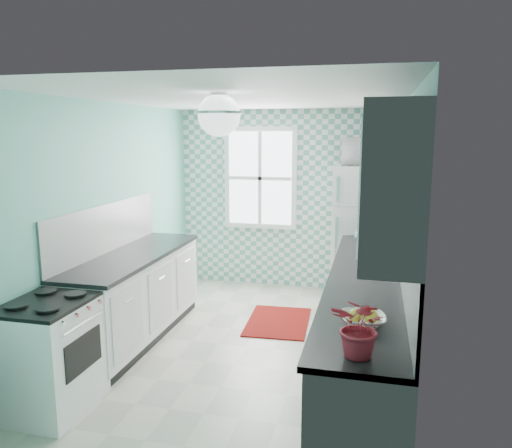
% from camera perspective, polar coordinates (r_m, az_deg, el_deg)
% --- Properties ---
extents(floor, '(3.00, 4.40, 0.02)m').
position_cam_1_polar(floor, '(5.32, -1.19, -13.93)').
color(floor, beige).
rests_on(floor, ground).
extents(ceiling, '(3.00, 4.40, 0.02)m').
position_cam_1_polar(ceiling, '(4.86, -1.31, 14.27)').
color(ceiling, white).
rests_on(ceiling, wall_back).
extents(wall_back, '(3.00, 0.02, 2.50)m').
position_cam_1_polar(wall_back, '(7.07, 3.35, 2.81)').
color(wall_back, '#69C0AB').
rests_on(wall_back, floor).
extents(wall_front, '(3.00, 0.02, 2.50)m').
position_cam_1_polar(wall_front, '(2.92, -12.53, -8.45)').
color(wall_front, '#69C0AB').
rests_on(wall_front, floor).
extents(wall_left, '(0.02, 4.40, 2.50)m').
position_cam_1_polar(wall_left, '(5.52, -16.59, 0.23)').
color(wall_left, '#69C0AB').
rests_on(wall_left, floor).
extents(wall_right, '(0.02, 4.40, 2.50)m').
position_cam_1_polar(wall_right, '(4.79, 16.52, -1.27)').
color(wall_right, '#69C0AB').
rests_on(wall_right, floor).
extents(accent_wall, '(3.00, 0.01, 2.50)m').
position_cam_1_polar(accent_wall, '(7.05, 3.32, 2.79)').
color(accent_wall, '#61A292').
rests_on(accent_wall, wall_back).
extents(window, '(1.04, 0.05, 1.44)m').
position_cam_1_polar(window, '(7.06, 0.50, 5.26)').
color(window, white).
rests_on(window, wall_back).
extents(backsplash_right, '(0.02, 3.60, 0.51)m').
position_cam_1_polar(backsplash_right, '(4.41, 16.43, -2.99)').
color(backsplash_right, white).
rests_on(backsplash_right, wall_right).
extents(backsplash_left, '(0.02, 2.15, 0.51)m').
position_cam_1_polar(backsplash_left, '(5.45, -16.76, -0.48)').
color(backsplash_left, white).
rests_on(backsplash_left, wall_left).
extents(upper_cabinets_right, '(0.33, 3.20, 0.90)m').
position_cam_1_polar(upper_cabinets_right, '(4.10, 14.92, 6.10)').
color(upper_cabinets_right, silver).
rests_on(upper_cabinets_right, wall_right).
extents(upper_cabinet_fridge, '(0.40, 0.74, 0.40)m').
position_cam_1_polar(upper_cabinet_fridge, '(6.52, 14.35, 10.68)').
color(upper_cabinet_fridge, silver).
rests_on(upper_cabinet_fridge, wall_right).
extents(ceiling_light, '(0.34, 0.34, 0.35)m').
position_cam_1_polar(ceiling_light, '(4.08, -4.25, 12.35)').
color(ceiling_light, silver).
rests_on(ceiling_light, ceiling).
extents(base_cabinets_right, '(0.60, 3.60, 0.90)m').
position_cam_1_polar(base_cabinets_right, '(4.62, 12.31, -11.86)').
color(base_cabinets_right, white).
rests_on(base_cabinets_right, floor).
extents(countertop_right, '(0.63, 3.60, 0.04)m').
position_cam_1_polar(countertop_right, '(4.47, 12.35, -6.26)').
color(countertop_right, black).
rests_on(countertop_right, base_cabinets_right).
extents(base_cabinets_left, '(0.60, 2.15, 0.90)m').
position_cam_1_polar(base_cabinets_left, '(5.50, -13.73, -8.27)').
color(base_cabinets_left, white).
rests_on(base_cabinets_left, floor).
extents(countertop_left, '(0.63, 2.15, 0.04)m').
position_cam_1_polar(countertop_left, '(5.36, -13.80, -3.52)').
color(countertop_left, black).
rests_on(countertop_left, base_cabinets_left).
extents(fridge, '(0.77, 0.77, 1.78)m').
position_cam_1_polar(fridge, '(6.61, 12.17, -1.11)').
color(fridge, white).
rests_on(fridge, floor).
extents(stove, '(0.59, 0.73, 0.88)m').
position_cam_1_polar(stove, '(4.38, -22.38, -13.54)').
color(stove, white).
rests_on(stove, floor).
extents(sink, '(0.47, 0.39, 0.53)m').
position_cam_1_polar(sink, '(5.27, 12.79, -3.59)').
color(sink, silver).
rests_on(sink, countertop_right).
extents(rug, '(0.75, 1.03, 0.02)m').
position_cam_1_polar(rug, '(5.94, 2.53, -11.09)').
color(rug, maroon).
rests_on(rug, floor).
extents(dish_towel, '(0.02, 0.23, 0.34)m').
position_cam_1_polar(dish_towel, '(5.48, 9.28, -7.83)').
color(dish_towel, '#49A891').
rests_on(dish_towel, base_cabinets_right).
extents(fruit_bowl, '(0.33, 0.33, 0.07)m').
position_cam_1_polar(fruit_bowl, '(3.39, 12.16, -10.67)').
color(fruit_bowl, white).
rests_on(fruit_bowl, countertop_right).
extents(potted_plant, '(0.41, 0.39, 0.36)m').
position_cam_1_polar(potted_plant, '(2.89, 11.98, -11.46)').
color(potted_plant, maroon).
rests_on(potted_plant, countertop_right).
extents(soap_bottle, '(0.12, 0.12, 0.19)m').
position_cam_1_polar(soap_bottle, '(5.58, 13.37, -1.73)').
color(soap_bottle, '#9EB2C0').
rests_on(soap_bottle, countertop_right).
extents(microwave, '(0.65, 0.46, 0.34)m').
position_cam_1_polar(microwave, '(6.48, 12.54, 8.12)').
color(microwave, white).
rests_on(microwave, fridge).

